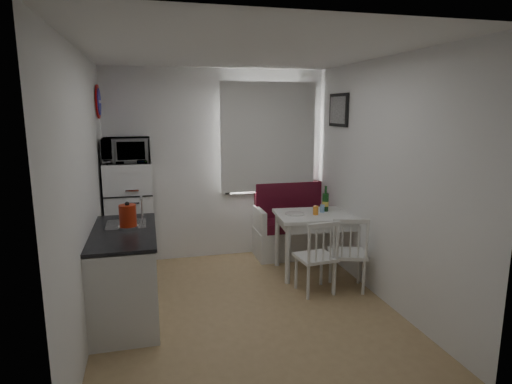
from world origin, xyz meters
TOP-DOWN VIEW (x-y plane):
  - floor at (0.00, 0.00)m, footprint 3.00×3.50m
  - ceiling at (0.00, 0.00)m, footprint 3.00×3.50m
  - wall_back at (0.00, 1.75)m, footprint 3.00×0.02m
  - wall_front at (0.00, -1.75)m, footprint 3.00×0.02m
  - wall_left at (-1.50, 0.00)m, footprint 0.02×3.50m
  - wall_right at (1.50, 0.00)m, footprint 0.02×3.50m
  - window at (0.70, 1.72)m, footprint 1.22×0.06m
  - curtain at (0.70, 1.65)m, footprint 1.35×0.02m
  - kitchen_counter at (-1.20, 0.16)m, footprint 0.62×1.32m
  - wall_sign at (-1.47, 1.45)m, footprint 0.03×0.40m
  - picture_frame at (1.48, 1.10)m, footprint 0.04×0.52m
  - bench at (1.20, 1.51)m, footprint 1.44×0.55m
  - dining_table at (1.11, 0.80)m, footprint 1.09×0.81m
  - chair_left at (0.86, 0.14)m, footprint 0.44×0.43m
  - chair_right at (1.25, 0.14)m, footprint 0.51×0.51m
  - fridge at (-1.18, 1.40)m, footprint 0.57×0.57m
  - microwave at (-1.18, 1.35)m, footprint 0.55×0.38m
  - kettle at (-1.15, 0.20)m, footprint 0.20×0.20m
  - wine_bottle at (1.25, 0.90)m, footprint 0.08×0.08m
  - drinking_glass_orange at (1.06, 0.75)m, footprint 0.07×0.07m
  - drinking_glass_blue at (1.19, 0.85)m, footprint 0.06×0.06m
  - plate at (0.81, 0.82)m, footprint 0.24×0.24m

SIDE VIEW (x-z plane):
  - floor at x=0.00m, z-range -0.01..0.01m
  - bench at x=1.20m, z-range -0.17..0.86m
  - kitchen_counter at x=-1.20m, z-range -0.12..1.04m
  - chair_left at x=0.86m, z-range 0.30..0.77m
  - chair_right at x=1.25m, z-range 0.31..0.78m
  - dining_table at x=1.11m, z-range 0.30..1.07m
  - fridge at x=-1.18m, z-range 0.00..1.42m
  - plate at x=0.81m, z-range 0.77..0.79m
  - drinking_glass_blue at x=1.19m, z-range 0.77..0.87m
  - drinking_glass_orange at x=1.06m, z-range 0.77..0.88m
  - wine_bottle at x=1.25m, z-range 0.77..1.10m
  - kettle at x=-1.15m, z-range 0.90..1.16m
  - wall_back at x=0.00m, z-range 0.00..2.60m
  - wall_front at x=0.00m, z-range 0.00..2.60m
  - wall_left at x=-1.50m, z-range 0.00..2.60m
  - wall_right at x=1.50m, z-range 0.00..2.60m
  - microwave at x=-1.18m, z-range 1.42..1.73m
  - window at x=0.70m, z-range 0.89..2.36m
  - curtain at x=0.70m, z-range 0.93..2.42m
  - picture_frame at x=1.48m, z-range 1.84..2.26m
  - wall_sign at x=-1.47m, z-range 1.95..2.35m
  - ceiling at x=0.00m, z-range 2.59..2.61m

